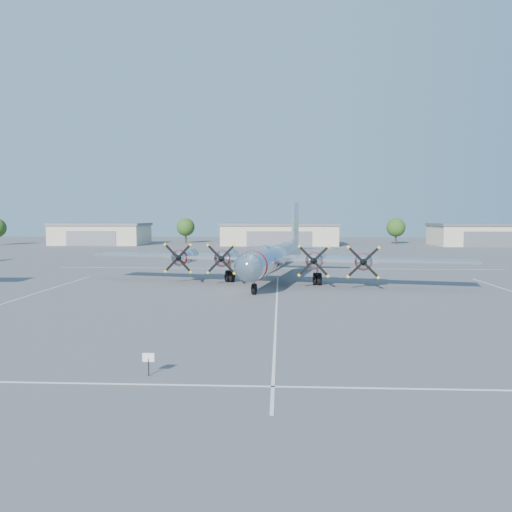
{
  "coord_description": "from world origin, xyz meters",
  "views": [
    {
      "loc": [
        0.28,
        -42.07,
        7.0
      ],
      "look_at": [
        -2.07,
        5.92,
        3.2
      ],
      "focal_mm": 35.0,
      "sensor_mm": 36.0,
      "label": 1
    }
  ],
  "objects_px": {
    "hangar_east": "(476,234)",
    "tree_west": "(186,227)",
    "main_bomber_b29": "(276,281)",
    "hangar_west": "(101,234)",
    "tree_east": "(396,227)",
    "info_placard": "(148,360)",
    "hangar_center": "(279,234)"
  },
  "relations": [
    {
      "from": "hangar_east",
      "to": "tree_west",
      "type": "relative_size",
      "value": 3.1
    },
    {
      "from": "tree_west",
      "to": "main_bomber_b29",
      "type": "bearing_deg",
      "value": -72.44
    },
    {
      "from": "hangar_west",
      "to": "main_bomber_b29",
      "type": "height_order",
      "value": "hangar_west"
    },
    {
      "from": "tree_west",
      "to": "tree_east",
      "type": "distance_m",
      "value": 55.04
    },
    {
      "from": "tree_west",
      "to": "info_placard",
      "type": "xyz_separation_m",
      "value": [
        19.5,
        -110.85,
        -3.51
      ]
    },
    {
      "from": "main_bomber_b29",
      "to": "hangar_east",
      "type": "bearing_deg",
      "value": 67.34
    },
    {
      "from": "hangar_center",
      "to": "info_placard",
      "type": "distance_m",
      "value": 102.98
    },
    {
      "from": "tree_west",
      "to": "main_bomber_b29",
      "type": "distance_m",
      "value": 82.44
    },
    {
      "from": "info_placard",
      "to": "main_bomber_b29",
      "type": "bearing_deg",
      "value": 80.96
    },
    {
      "from": "hangar_center",
      "to": "tree_east",
      "type": "bearing_deg",
      "value": 11.38
    },
    {
      "from": "hangar_center",
      "to": "hangar_east",
      "type": "height_order",
      "value": "same"
    },
    {
      "from": "tree_west",
      "to": "hangar_east",
      "type": "bearing_deg",
      "value": -6.28
    },
    {
      "from": "hangar_east",
      "to": "hangar_west",
      "type": "bearing_deg",
      "value": -180.0
    },
    {
      "from": "hangar_east",
      "to": "tree_east",
      "type": "xyz_separation_m",
      "value": [
        -18.0,
        6.04,
        1.51
      ]
    },
    {
      "from": "hangar_center",
      "to": "tree_west",
      "type": "relative_size",
      "value": 4.31
    },
    {
      "from": "hangar_east",
      "to": "info_placard",
      "type": "distance_m",
      "value": 115.91
    },
    {
      "from": "hangar_east",
      "to": "main_bomber_b29",
      "type": "xyz_separation_m",
      "value": [
        -48.16,
        -70.47,
        -2.71
      ]
    },
    {
      "from": "hangar_west",
      "to": "tree_east",
      "type": "distance_m",
      "value": 75.26
    },
    {
      "from": "hangar_center",
      "to": "main_bomber_b29",
      "type": "bearing_deg",
      "value": -90.13
    },
    {
      "from": "hangar_west",
      "to": "tree_west",
      "type": "height_order",
      "value": "tree_west"
    },
    {
      "from": "hangar_west",
      "to": "main_bomber_b29",
      "type": "relative_size",
      "value": 0.57
    },
    {
      "from": "tree_east",
      "to": "main_bomber_b29",
      "type": "xyz_separation_m",
      "value": [
        -30.16,
        -76.5,
        -4.22
      ]
    },
    {
      "from": "hangar_east",
      "to": "main_bomber_b29",
      "type": "height_order",
      "value": "hangar_east"
    },
    {
      "from": "main_bomber_b29",
      "to": "info_placard",
      "type": "height_order",
      "value": "main_bomber_b29"
    },
    {
      "from": "tree_west",
      "to": "tree_east",
      "type": "xyz_separation_m",
      "value": [
        55.0,
        -2.0,
        0.0
      ]
    },
    {
      "from": "tree_west",
      "to": "info_placard",
      "type": "height_order",
      "value": "tree_west"
    },
    {
      "from": "hangar_center",
      "to": "tree_west",
      "type": "distance_m",
      "value": 26.3
    },
    {
      "from": "info_placard",
      "to": "tree_east",
      "type": "bearing_deg",
      "value": 72.26
    },
    {
      "from": "main_bomber_b29",
      "to": "hangar_center",
      "type": "bearing_deg",
      "value": 101.56
    },
    {
      "from": "hangar_east",
      "to": "tree_west",
      "type": "xyz_separation_m",
      "value": [
        -73.0,
        8.04,
        1.51
      ]
    },
    {
      "from": "hangar_east",
      "to": "tree_east",
      "type": "bearing_deg",
      "value": 161.46
    },
    {
      "from": "info_placard",
      "to": "hangar_east",
      "type": "bearing_deg",
      "value": 62.83
    }
  ]
}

